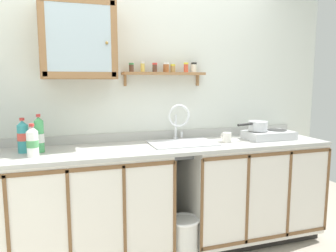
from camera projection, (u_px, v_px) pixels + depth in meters
back_wall at (148, 108)px, 3.03m from camera, size 3.72×0.07×2.49m
lower_cabinet_run at (69, 211)px, 2.59m from camera, size 1.61×0.62×0.93m
lower_cabinet_run_right at (249, 190)px, 3.10m from camera, size 1.29×0.62×0.93m
countertop at (158, 148)px, 2.76m from camera, size 3.08×0.65×0.03m
backsplash at (149, 136)px, 3.03m from camera, size 3.08×0.02×0.08m
sink at (182, 143)px, 2.86m from camera, size 0.57×0.43×0.44m
hot_plate_stove at (269, 135)px, 3.08m from camera, size 0.45×0.28×0.08m
saucepan at (258, 126)px, 3.05m from camera, size 0.35×0.18×0.09m
bottle_opaque_white_0 at (32, 142)px, 2.35m from camera, size 0.08×0.08×0.24m
bottle_soda_green_1 at (39, 135)px, 2.49m from camera, size 0.07×0.07×0.30m
bottle_detergent_teal_2 at (23, 137)px, 2.48m from camera, size 0.08×0.08×0.27m
mug at (227, 137)px, 2.92m from camera, size 0.08×0.11×0.09m
wall_cabinet at (78, 40)px, 2.60m from camera, size 0.59×0.32×0.62m
spice_shelf at (165, 72)px, 2.94m from camera, size 0.76×0.14×0.22m
trash_bin at (184, 239)px, 2.71m from camera, size 0.27×0.27×0.37m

